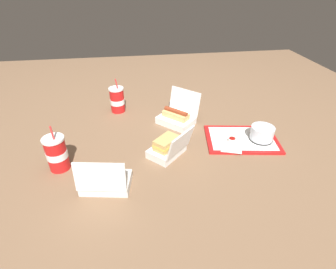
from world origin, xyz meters
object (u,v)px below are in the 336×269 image
(food_tray, at_px, (242,139))
(clamshell_sandwich_corner, at_px, (168,147))
(clamshell_hotdog_back, at_px, (105,180))
(cake_container, at_px, (262,134))
(soda_cup_back, at_px, (117,100))
(clamshell_hotdog_left, at_px, (177,116))
(soda_cup_right, at_px, (57,153))
(ketchup_cup, at_px, (232,140))
(plastic_fork, at_px, (225,131))

(food_tray, height_order, clamshell_sandwich_corner, clamshell_sandwich_corner)
(clamshell_sandwich_corner, bearing_deg, clamshell_hotdog_back, -146.91)
(food_tray, height_order, cake_container, cake_container)
(clamshell_sandwich_corner, distance_m, soda_cup_back, 0.56)
(clamshell_sandwich_corner, bearing_deg, clamshell_hotdog_left, 72.20)
(clamshell_hotdog_back, height_order, soda_cup_right, soda_cup_right)
(ketchup_cup, distance_m, soda_cup_back, 0.75)
(cake_container, relative_size, clamshell_hotdog_left, 0.46)
(food_tray, height_order, clamshell_hotdog_back, clamshell_hotdog_back)
(food_tray, height_order, soda_cup_back, soda_cup_back)
(ketchup_cup, bearing_deg, soda_cup_right, -175.49)
(plastic_fork, height_order, clamshell_hotdog_left, clamshell_hotdog_left)
(plastic_fork, bearing_deg, clamshell_hotdog_back, -143.39)
(plastic_fork, bearing_deg, cake_container, -23.12)
(cake_container, height_order, soda_cup_back, soda_cup_back)
(plastic_fork, xyz_separation_m, soda_cup_back, (-0.58, 0.36, 0.06))
(clamshell_hotdog_back, distance_m, soda_cup_back, 0.69)
(cake_container, xyz_separation_m, soda_cup_back, (-0.74, 0.46, 0.03))
(food_tray, distance_m, cake_container, 0.11)
(cake_container, distance_m, plastic_fork, 0.19)
(ketchup_cup, bearing_deg, clamshell_sandwich_corner, -173.37)
(plastic_fork, xyz_separation_m, clamshell_hotdog_left, (-0.24, 0.16, 0.03))
(food_tray, bearing_deg, plastic_fork, 131.82)
(cake_container, height_order, clamshell_sandwich_corner, clamshell_sandwich_corner)
(clamshell_sandwich_corner, xyz_separation_m, clamshell_hotdog_left, (0.10, 0.30, -0.00))
(clamshell_sandwich_corner, xyz_separation_m, soda_cup_right, (-0.50, -0.03, 0.04))
(clamshell_sandwich_corner, distance_m, clamshell_hotdog_left, 0.32)
(soda_cup_right, bearing_deg, cake_container, 4.05)
(cake_container, height_order, ketchup_cup, cake_container)
(soda_cup_back, distance_m, soda_cup_right, 0.59)
(clamshell_hotdog_left, bearing_deg, clamshell_hotdog_back, -128.09)
(ketchup_cup, bearing_deg, clamshell_hotdog_left, 132.50)
(clamshell_hotdog_back, bearing_deg, soda_cup_right, 143.31)
(plastic_fork, bearing_deg, soda_cup_right, -159.73)
(ketchup_cup, xyz_separation_m, plastic_fork, (0.00, 0.10, -0.01))
(ketchup_cup, xyz_separation_m, clamshell_sandwich_corner, (-0.34, -0.04, 0.02))
(food_tray, bearing_deg, clamshell_sandwich_corner, -170.18)
(food_tray, xyz_separation_m, plastic_fork, (-0.07, 0.07, 0.01))
(ketchup_cup, bearing_deg, clamshell_hotdog_back, -160.12)
(clamshell_hotdog_left, height_order, soda_cup_back, soda_cup_back)
(plastic_fork, distance_m, clamshell_hotdog_back, 0.71)
(plastic_fork, height_order, clamshell_hotdog_back, clamshell_hotdog_back)
(clamshell_hotdog_back, xyz_separation_m, clamshell_sandwich_corner, (0.29, 0.19, 0.00))
(ketchup_cup, distance_m, clamshell_hotdog_back, 0.66)
(cake_container, xyz_separation_m, ketchup_cup, (-0.16, -0.00, -0.02))
(plastic_fork, xyz_separation_m, clamshell_hotdog_back, (-0.62, -0.33, 0.03))
(plastic_fork, height_order, soda_cup_right, soda_cup_right)
(clamshell_hotdog_left, bearing_deg, soda_cup_right, -151.13)
(food_tray, distance_m, plastic_fork, 0.10)
(plastic_fork, distance_m, clamshell_sandwich_corner, 0.37)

